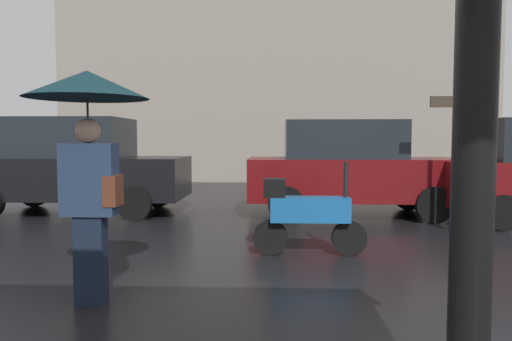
# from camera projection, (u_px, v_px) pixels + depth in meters

# --- Properties ---
(pedestrian_with_umbrella) EXTENTS (1.10, 1.10, 2.14)m
(pedestrian_with_umbrella) POSITION_uv_depth(u_px,v_px,m) (88.00, 119.00, 4.27)
(pedestrian_with_umbrella) COLOR black
(pedestrian_with_umbrella) RESTS_ON ground
(parked_scooter) EXTENTS (1.49, 0.32, 1.23)m
(parked_scooter) POSITION_uv_depth(u_px,v_px,m) (306.00, 213.00, 6.16)
(parked_scooter) COLOR black
(parked_scooter) RESTS_ON ground
(parked_car_left) EXTENTS (4.39, 1.97, 1.97)m
(parked_car_left) POSITION_uv_depth(u_px,v_px,m) (76.00, 165.00, 9.77)
(parked_car_left) COLOR black
(parked_car_left) RESTS_ON ground
(parked_car_distant) EXTENTS (4.14, 1.85, 1.89)m
(parked_car_distant) POSITION_uv_depth(u_px,v_px,m) (349.00, 168.00, 9.41)
(parked_car_distant) COLOR #590C0F
(parked_car_distant) RESTS_ON ground
(street_signpost) EXTENTS (1.08, 0.08, 2.68)m
(street_signpost) POSITION_uv_depth(u_px,v_px,m) (462.00, 132.00, 7.66)
(street_signpost) COLOR black
(street_signpost) RESTS_ON ground
(building_block) EXTENTS (15.79, 2.77, 12.59)m
(building_block) POSITION_uv_depth(u_px,v_px,m) (276.00, 14.00, 17.85)
(building_block) COLOR gray
(building_block) RESTS_ON ground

